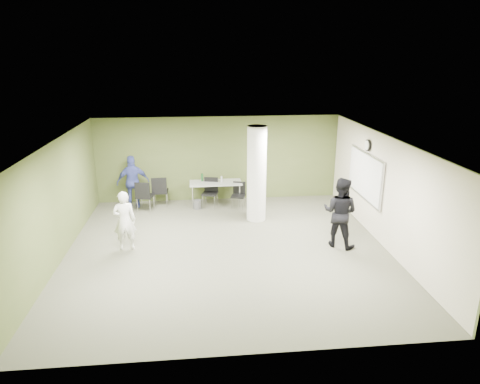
{
  "coord_description": "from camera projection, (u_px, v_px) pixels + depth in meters",
  "views": [
    {
      "loc": [
        -0.68,
        -9.82,
        4.71
      ],
      "look_at": [
        0.42,
        1.0,
        1.19
      ],
      "focal_mm": 32.0,
      "sensor_mm": 36.0,
      "label": 1
    }
  ],
  "objects": [
    {
      "name": "whiteboard",
      "position": [
        365.0,
        175.0,
        11.86
      ],
      "size": [
        0.05,
        2.3,
        1.3
      ],
      "color": "silver",
      "rests_on": "wall_right_cream"
    },
    {
      "name": "folding_table",
      "position": [
        215.0,
        184.0,
        13.75
      ],
      "size": [
        1.67,
        0.75,
        1.04
      ],
      "rotation": [
        0.0,
        0.0,
        0.01
      ],
      "color": "#9C9D97",
      "rests_on": "floor"
    },
    {
      "name": "wastebasket",
      "position": [
        197.0,
        204.0,
        13.61
      ],
      "size": [
        0.25,
        0.25,
        0.29
      ],
      "primitive_type": "cylinder",
      "color": "#4C4C4C",
      "rests_on": "floor"
    },
    {
      "name": "wall_left",
      "position": [
        57.0,
        202.0,
        10.0
      ],
      "size": [
        0.02,
        8.0,
        2.8
      ],
      "primitive_type": "cube",
      "color": "#4B5929",
      "rests_on": "floor"
    },
    {
      "name": "man_blue",
      "position": [
        133.0,
        182.0,
        13.5
      ],
      "size": [
        1.07,
        0.62,
        1.71
      ],
      "primitive_type": "imported",
      "rotation": [
        0.0,
        0.0,
        3.35
      ],
      "color": "#39428D",
      "rests_on": "floor"
    },
    {
      "name": "floor",
      "position": [
        228.0,
        249.0,
        10.81
      ],
      "size": [
        8.0,
        8.0,
        0.0
      ],
      "primitive_type": "plane",
      "color": "#4B4B3B",
      "rests_on": "ground"
    },
    {
      "name": "chair_back_left",
      "position": [
        144.0,
        194.0,
        13.24
      ],
      "size": [
        0.58,
        0.58,
        0.98
      ],
      "rotation": [
        0.0,
        0.0,
        2.92
      ],
      "color": "black",
      "rests_on": "floor"
    },
    {
      "name": "ceiling",
      "position": [
        227.0,
        140.0,
        9.95
      ],
      "size": [
        8.0,
        8.0,
        0.0
      ],
      "primitive_type": "plane",
      "rotation": [
        3.14,
        0.0,
        0.0
      ],
      "color": "white",
      "rests_on": "wall_back"
    },
    {
      "name": "chair_table_left",
      "position": [
        210.0,
        190.0,
        13.74
      ],
      "size": [
        0.57,
        0.57,
        0.94
      ],
      "rotation": [
        0.0,
        0.0,
        -0.26
      ],
      "color": "black",
      "rests_on": "floor"
    },
    {
      "name": "chair_back_right",
      "position": [
        160.0,
        189.0,
        13.68
      ],
      "size": [
        0.5,
        0.5,
        1.0
      ],
      "rotation": [
        0.0,
        0.0,
        3.14
      ],
      "color": "black",
      "rests_on": "floor"
    },
    {
      "name": "wall_right_cream",
      "position": [
        385.0,
        192.0,
        10.76
      ],
      "size": [
        0.02,
        8.0,
        2.8
      ],
      "primitive_type": "cube",
      "color": "beige",
      "rests_on": "floor"
    },
    {
      "name": "man_black",
      "position": [
        340.0,
        212.0,
        10.77
      ],
      "size": [
        1.12,
        1.08,
        1.82
      ],
      "primitive_type": "imported",
      "rotation": [
        0.0,
        0.0,
        2.51
      ],
      "color": "black",
      "rests_on": "floor"
    },
    {
      "name": "wall_back",
      "position": [
        218.0,
        159.0,
        14.17
      ],
      "size": [
        8.0,
        2.8,
        0.02
      ],
      "primitive_type": "cube",
      "rotation": [
        1.57,
        0.0,
        0.0
      ],
      "color": "#4B5929",
      "rests_on": "floor"
    },
    {
      "name": "woman_white",
      "position": [
        125.0,
        221.0,
        10.6
      ],
      "size": [
        0.6,
        0.44,
        1.53
      ],
      "primitive_type": "imported",
      "rotation": [
        0.0,
        0.0,
        3.28
      ],
      "color": "white",
      "rests_on": "floor"
    },
    {
      "name": "wall_clock",
      "position": [
        368.0,
        145.0,
        11.6
      ],
      "size": [
        0.06,
        0.32,
        0.32
      ],
      "color": "black",
      "rests_on": "wall_right_cream"
    },
    {
      "name": "chair_table_right",
      "position": [
        239.0,
        193.0,
        13.64
      ],
      "size": [
        0.51,
        0.51,
        0.83
      ],
      "rotation": [
        0.0,
        0.0,
        -0.28
      ],
      "color": "black",
      "rests_on": "floor"
    },
    {
      "name": "column",
      "position": [
        257.0,
        174.0,
        12.37
      ],
      "size": [
        0.56,
        0.56,
        2.8
      ],
      "primitive_type": "cylinder",
      "color": "silver",
      "rests_on": "floor"
    }
  ]
}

